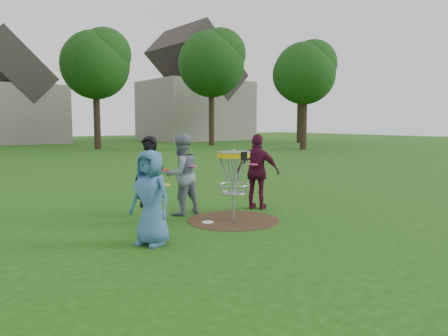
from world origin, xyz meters
TOP-DOWN VIEW (x-y plane):
  - ground at (0.00, 0.00)m, footprint 100.00×100.00m
  - dirt_patch at (0.00, 0.00)m, footprint 1.80×1.80m
  - player_blue at (-2.06, -0.57)m, footprint 0.71×0.85m
  - player_black at (-1.45, 0.67)m, footprint 0.65×0.72m
  - player_grey at (-0.53, 1.07)m, footprint 0.86×0.70m
  - player_maroon at (1.11, 0.56)m, footprint 0.85×1.03m
  - disc_on_grass at (-0.52, 0.12)m, footprint 0.22×0.22m
  - disc_golf_basket at (0.00, -0.00)m, footprint 0.66×0.67m
  - held_discs at (-0.63, 0.33)m, footprint 2.88×1.53m
  - tree_row at (0.44, 20.67)m, footprint 51.20×17.42m
  - house_row at (4.78, 33.07)m, footprint 44.50×10.65m

SIDE VIEW (x-z plane):
  - ground at x=0.00m, z-range 0.00..0.00m
  - dirt_patch at x=0.00m, z-range 0.00..0.01m
  - disc_on_grass at x=-0.52m, z-range 0.00..0.02m
  - player_blue at x=-2.06m, z-range 0.00..1.49m
  - player_maroon at x=1.11m, z-range 0.00..1.65m
  - player_black at x=-1.45m, z-range 0.00..1.66m
  - player_grey at x=-0.53m, z-range 0.00..1.67m
  - held_discs at x=-0.63m, z-range 0.93..1.05m
  - disc_golf_basket at x=0.00m, z-range 0.33..1.71m
  - house_row at x=4.78m, z-range -1.67..9.95m
  - tree_row at x=0.44m, z-range 1.26..11.16m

